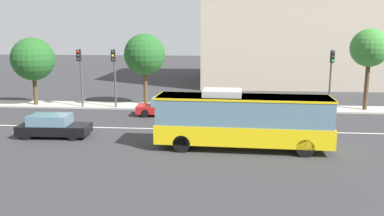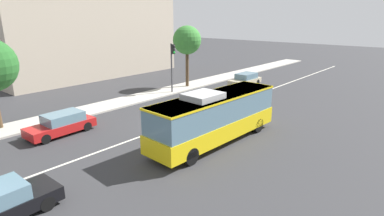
% 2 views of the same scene
% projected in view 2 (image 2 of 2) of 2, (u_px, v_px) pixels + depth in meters
% --- Properties ---
extents(ground_plane, '(160.00, 160.00, 0.00)m').
position_uv_depth(ground_plane, '(173.00, 125.00, 22.88)').
color(ground_plane, '#333335').
extents(sidewalk_kerb, '(80.00, 2.91, 0.14)m').
position_uv_depth(sidewalk_kerb, '(111.00, 105.00, 27.89)').
color(sidewalk_kerb, '#B2ADA3').
rests_on(sidewalk_kerb, ground_plane).
extents(lane_centre_line, '(76.00, 0.16, 0.01)m').
position_uv_depth(lane_centre_line, '(173.00, 125.00, 22.87)').
color(lane_centre_line, silver).
rests_on(lane_centre_line, ground_plane).
extents(transit_bus, '(10.09, 2.87, 3.46)m').
position_uv_depth(transit_bus, '(215.00, 115.00, 19.27)').
color(transit_bus, yellow).
rests_on(transit_bus, ground_plane).
extents(sedan_beige, '(4.53, 1.89, 1.46)m').
position_uv_depth(sedan_beige, '(245.00, 80.00, 35.78)').
color(sedan_beige, '#C6B793').
rests_on(sedan_beige, ground_plane).
extents(sedan_red, '(4.58, 2.00, 1.46)m').
position_uv_depth(sedan_red, '(62.00, 124.00, 20.92)').
color(sedan_red, '#B21919').
rests_on(sedan_red, ground_plane).
extents(traffic_light_far_corner, '(0.33, 0.62, 5.20)m').
position_uv_depth(traffic_light_far_corner, '(172.00, 60.00, 31.32)').
color(traffic_light_far_corner, '#47474C').
rests_on(traffic_light_far_corner, ground_plane).
extents(street_tree_kerbside_left, '(3.15, 3.15, 6.91)m').
position_uv_depth(street_tree_kerbside_left, '(187.00, 41.00, 33.65)').
color(street_tree_kerbside_left, '#4C3823').
rests_on(street_tree_kerbside_left, ground_plane).
extents(office_block_background, '(24.16, 17.17, 17.00)m').
position_uv_depth(office_block_background, '(71.00, 12.00, 42.64)').
color(office_block_background, '#B7A893').
rests_on(office_block_background, ground_plane).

